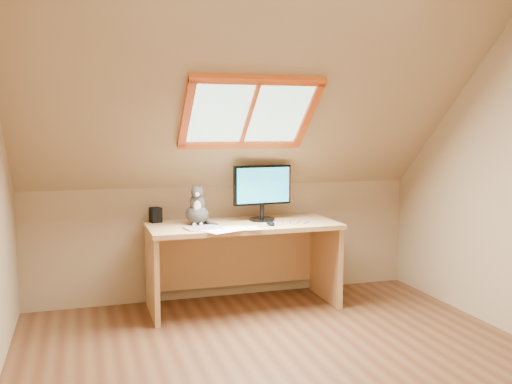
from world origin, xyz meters
name	(u,v)px	position (x,y,z in m)	size (l,w,h in m)	color
ground	(298,374)	(0.00, 0.00, 0.00)	(3.50, 3.50, 0.00)	brown
room_shell	(306,142)	(0.00, -0.09, 1.43)	(3.52, 3.52, 2.41)	tan
desk	(241,247)	(0.04, 1.45, 0.50)	(1.58, 0.69, 0.72)	tan
monitor	(262,189)	(0.24, 1.45, 0.99)	(0.52, 0.22, 0.47)	black
cat	(197,210)	(-0.33, 1.43, 0.84)	(0.22, 0.25, 0.35)	#484340
desk_speaker	(156,215)	(-0.65, 1.63, 0.78)	(0.09, 0.09, 0.13)	black
graphics_tablet	(203,228)	(-0.33, 1.22, 0.73)	(0.27, 0.20, 0.01)	#B2B2B7
mouse	(271,224)	(0.23, 1.19, 0.74)	(0.06, 0.11, 0.03)	black
papers	(233,229)	(-0.11, 1.12, 0.72)	(0.35, 0.30, 0.01)	white
cables	(285,223)	(0.37, 1.26, 0.72)	(0.51, 0.26, 0.01)	silver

